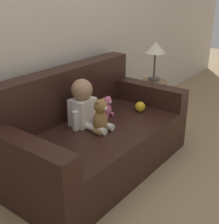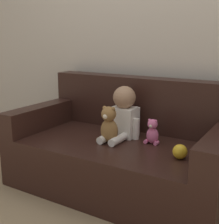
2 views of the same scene
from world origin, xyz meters
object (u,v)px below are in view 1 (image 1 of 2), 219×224
plush_toy_side (107,107)px  teddy_bear_brown (100,117)px  side_table (155,63)px  couch (90,135)px  person_baby (84,105)px  toy_ball (140,107)px

plush_toy_side → teddy_bear_brown: bearing=-152.1°
teddy_bear_brown → side_table: side_table is taller
side_table → teddy_bear_brown: bearing=-172.6°
couch → side_table: side_table is taller
couch → person_baby: 0.29m
teddy_bear_brown → plush_toy_side: teddy_bear_brown is taller
plush_toy_side → side_table: bearing=-0.4°
couch → plush_toy_side: bearing=0.0°
person_baby → side_table: (1.09, -0.04, 0.16)m
couch → toy_ball: size_ratio=17.25×
teddy_bear_brown → plush_toy_side: (0.28, 0.15, -0.04)m
teddy_bear_brown → person_baby: bearing=85.3°
person_baby → toy_ball: (0.54, -0.22, -0.13)m
plush_toy_side → toy_ball: bearing=-33.2°
person_baby → side_table: bearing=-2.3°
teddy_bear_brown → side_table: size_ratio=0.29×
teddy_bear_brown → toy_ball: (0.56, -0.03, -0.08)m
plush_toy_side → side_table: (0.82, -0.01, 0.25)m
side_table → person_baby: bearing=177.7°
teddy_bear_brown → side_table: 1.13m
person_baby → plush_toy_side: bearing=-8.0°
couch → person_baby: bearing=127.2°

